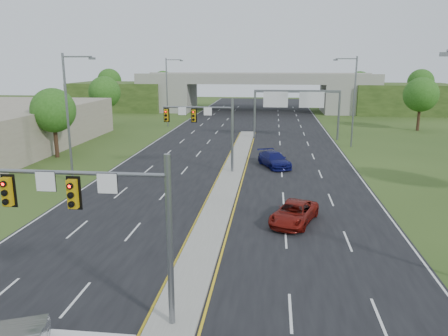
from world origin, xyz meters
TOP-DOWN VIEW (x-y plane):
  - ground at (0.00, 0.00)m, footprint 240.00×240.00m
  - road at (0.00, 35.00)m, footprint 24.00×160.00m
  - median at (0.00, 23.00)m, footprint 2.00×54.00m
  - lane_markings at (-0.60, 28.91)m, footprint 23.72×160.00m
  - signal_mast_near at (-2.26, -0.07)m, footprint 6.62×0.60m
  - signal_mast_far at (-2.26, 24.93)m, footprint 6.62×0.60m
  - sign_gantry at (6.68, 44.92)m, footprint 11.58×0.44m
  - overpass at (0.00, 80.00)m, footprint 80.00×14.00m
  - lightpole_l_mid at (-13.30, 20.00)m, footprint 2.85×0.25m
  - lightpole_l_far at (-13.30, 55.00)m, footprint 2.85×0.25m
  - lightpole_r_far at (13.30, 40.00)m, footprint 2.85×0.25m
  - tree_l_near at (-20.00, 30.00)m, footprint 4.80×4.80m
  - tree_l_mid at (-24.00, 55.00)m, footprint 5.20×5.20m
  - tree_r_mid at (26.00, 55.00)m, footprint 5.20×5.20m
  - tree_back_a at (-38.00, 94.00)m, footprint 6.00×6.00m
  - tree_back_b at (-24.00, 94.00)m, footprint 5.60×5.60m
  - tree_back_c at (24.00, 94.00)m, footprint 5.60×5.60m
  - tree_back_d at (38.00, 94.00)m, footprint 6.00×6.00m
  - car_far_a at (5.27, 12.17)m, footprint 3.74×5.34m
  - car_far_b at (3.96, 28.01)m, footprint 3.89×5.50m

SIDE VIEW (x-z plane):
  - ground at x=0.00m, z-range 0.00..0.00m
  - road at x=0.00m, z-range 0.00..0.02m
  - lane_markings at x=-0.60m, z-range 0.02..0.03m
  - median at x=0.00m, z-range 0.02..0.18m
  - car_far_a at x=5.27m, z-range 0.02..1.37m
  - car_far_b at x=3.96m, z-range 0.02..1.50m
  - overpass at x=0.00m, z-range -0.50..7.60m
  - signal_mast_near at x=-2.26m, z-range 1.23..8.23m
  - signal_mast_far at x=-2.26m, z-range 1.23..8.23m
  - tree_l_near at x=-20.00m, z-range 1.38..8.98m
  - sign_gantry at x=6.68m, z-range 1.90..8.58m
  - tree_l_mid at x=-24.00m, z-range 1.44..9.57m
  - tree_r_mid at x=26.00m, z-range 1.44..9.57m
  - tree_back_b at x=-24.00m, z-range 1.35..9.67m
  - tree_back_c at x=24.00m, z-range 1.35..9.67m
  - tree_back_a at x=-38.00m, z-range 1.41..10.26m
  - tree_back_d at x=38.00m, z-range 1.41..10.26m
  - lightpole_l_mid at x=-13.30m, z-range 0.60..11.60m
  - lightpole_l_far at x=-13.30m, z-range 0.60..11.60m
  - lightpole_r_far at x=13.30m, z-range 0.60..11.60m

